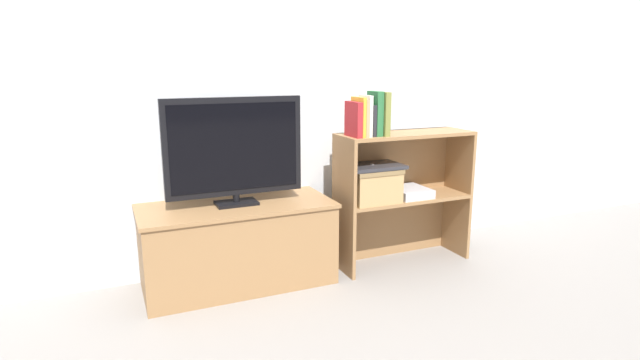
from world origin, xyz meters
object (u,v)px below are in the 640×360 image
Objects in this scene: book_charcoal at (370,120)px; magazine_stack at (409,192)px; book_crimson at (353,119)px; book_tan at (362,118)px; laptop at (372,166)px; storage_basket_left at (372,183)px; tv at (234,149)px; book_ivory at (365,116)px; book_forest at (375,114)px; book_olive at (381,114)px; book_mustard at (358,117)px; tv_stand at (238,244)px.

book_charcoal reaches higher than magazine_stack.
book_crimson is 0.05m from book_tan.
book_crimson is 0.80× the size of magazine_stack.
book_crimson is 0.31m from laptop.
laptop is (0.00, 0.00, 0.10)m from storage_basket_left.
book_ivory is (0.71, -0.11, 0.15)m from tv.
book_forest is 0.85× the size of storage_basket_left.
book_forest reaches higher than book_tan.
book_olive is 0.40m from storage_basket_left.
magazine_stack is (0.26, 0.01, -0.08)m from storage_basket_left.
book_mustard is (0.67, -0.11, 0.15)m from tv.
laptop is (0.06, 0.02, -0.29)m from book_ivory.
book_olive is at bearing -173.65° from magazine_stack.
tv is at bearing 171.95° from book_olive.
storage_basket_left is at bearing 13.79° from book_tan.
book_tan reaches higher than tv_stand.
book_tan is 0.58m from magazine_stack.
book_ivory reaches higher than book_tan.
laptop is (0.00, 0.02, -0.30)m from book_forest.
book_ivory reaches higher than book_charcoal.
book_ivory is 0.06m from book_forest.
tv is 3.03× the size of book_olive.
tv is 2.53× the size of storage_basket_left.
book_olive is at bearing -0.00° from book_mustard.
book_crimson is 0.94× the size of book_tan.
book_tan is at bearing 180.00° from book_olive.
laptop reaches higher than storage_basket_left.
tv is 3.57× the size of book_tan.
storage_basket_left is (0.77, -0.10, 0.29)m from tv_stand.
book_crimson reaches higher than tv_stand.
book_forest reaches higher than book_ivory.
storage_basket_left is at bearing -7.08° from tv_stand.
book_tan is 0.08m from book_forest.
tv is 3.81× the size of book_crimson.
tv_stand is 2.97× the size of laptop.
tv is at bearing 170.85° from book_ivory.
tv is 0.66m from book_crimson.
book_mustard reaches higher than book_crimson.
book_forest reaches higher than book_charcoal.
book_charcoal reaches higher than storage_basket_left.
storage_basket_left is at bearing 0.00° from laptop.
book_crimson is 0.85× the size of book_ivory.
storage_basket_left is (-0.04, 0.02, -0.40)m from book_olive.
laptop is (-0.04, 0.02, -0.30)m from book_olive.
book_crimson is 0.17m from book_olive.
book_olive is (0.04, -0.00, -0.00)m from book_forest.
book_charcoal is (0.10, 0.00, -0.01)m from book_crimson.
book_tan is 0.85× the size of book_olive.
magazine_stack is (0.26, 0.01, -0.18)m from laptop.
laptop is (0.08, 0.02, -0.28)m from book_tan.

